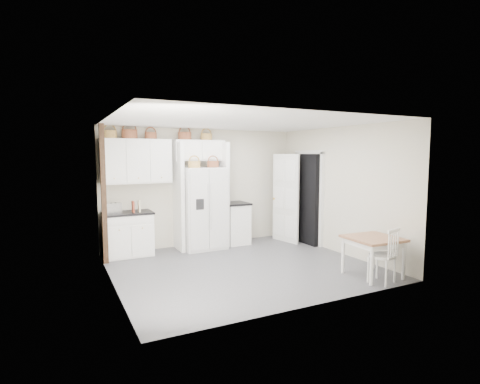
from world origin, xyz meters
TOP-DOWN VIEW (x-y plane):
  - floor at (0.00, 0.00)m, footprint 4.50×4.50m
  - ceiling at (0.00, 0.00)m, footprint 4.50×4.50m
  - wall_back at (0.00, 2.00)m, footprint 4.50×0.00m
  - wall_left at (-2.25, 0.00)m, footprint 0.00×4.00m
  - wall_right at (2.25, 0.00)m, footprint 0.00×4.00m
  - refrigerator at (-0.15, 1.61)m, footprint 0.91×0.73m
  - base_cab_left at (-1.72, 1.70)m, footprint 0.92×0.58m
  - base_cab_right at (0.67, 1.70)m, footprint 0.51×0.62m
  - dining_table at (1.70, -1.45)m, footprint 0.84×0.84m
  - windsor_chair at (1.58, -1.75)m, footprint 0.52×0.50m
  - counter_left at (-1.72, 1.70)m, footprint 0.96×0.62m
  - counter_right at (0.67, 1.70)m, footprint 0.56×0.66m
  - toaster at (-1.99, 1.68)m, footprint 0.32×0.21m
  - cookbook_red at (-1.62, 1.62)m, footprint 0.03×0.15m
  - cookbook_cream at (-1.50, 1.62)m, footprint 0.05×0.16m
  - basket_upper_a at (-1.99, 1.83)m, footprint 0.27×0.27m
  - basket_upper_b at (-1.61, 1.83)m, footprint 0.31×0.31m
  - basket_upper_c at (-1.19, 1.83)m, footprint 0.24×0.24m
  - basket_bridge_a at (-0.46, 1.83)m, footprint 0.29×0.29m
  - basket_bridge_b at (0.03, 1.83)m, footprint 0.25×0.25m
  - basket_fridge_a at (-0.37, 1.51)m, footprint 0.26×0.26m
  - basket_fridge_b at (0.05, 1.51)m, footprint 0.25×0.25m
  - upper_cabinet at (-1.50, 1.83)m, footprint 1.40×0.34m
  - bridge_cabinet at (-0.15, 1.83)m, footprint 1.12×0.34m
  - fridge_panel_left at (-0.66, 1.70)m, footprint 0.08×0.60m
  - fridge_panel_right at (0.36, 1.70)m, footprint 0.08×0.60m
  - trim_post at (-2.20, 1.35)m, footprint 0.09×0.09m
  - doorway_void at (2.16, 1.00)m, footprint 0.18×0.85m
  - door_slab at (1.80, 1.33)m, footprint 0.21×0.79m

SIDE VIEW (x-z plane):
  - floor at x=0.00m, z-range 0.00..0.00m
  - dining_table at x=1.70m, z-range 0.00..0.67m
  - base_cab_left at x=-1.72m, z-range 0.00..0.85m
  - windsor_chair at x=1.58m, z-range 0.00..0.87m
  - base_cab_right at x=0.67m, z-range 0.00..0.91m
  - counter_left at x=-1.72m, z-range 0.85..0.89m
  - refrigerator at x=-0.15m, z-range 0.00..1.76m
  - counter_right at x=0.67m, z-range 0.91..0.95m
  - toaster at x=-1.99m, z-range 0.89..1.09m
  - cookbook_red at x=-1.62m, z-range 0.89..1.11m
  - cookbook_cream at x=-1.50m, z-range 0.89..1.13m
  - doorway_void at x=2.16m, z-range 0.00..2.05m
  - door_slab at x=1.80m, z-range 0.00..2.05m
  - fridge_panel_left at x=-0.66m, z-range 0.00..2.30m
  - fridge_panel_right at x=0.36m, z-range 0.00..2.30m
  - wall_back at x=0.00m, z-range -0.95..3.55m
  - wall_left at x=-2.25m, z-range -0.70..3.30m
  - wall_right at x=2.25m, z-range -0.70..3.30m
  - trim_post at x=-2.20m, z-range 0.00..2.60m
  - basket_fridge_b at x=0.05m, z-range 1.76..1.90m
  - basket_fridge_a at x=-0.37m, z-range 1.76..1.90m
  - upper_cabinet at x=-1.50m, z-range 1.45..2.35m
  - bridge_cabinet at x=-0.15m, z-range 1.90..2.35m
  - basket_upper_c at x=-1.19m, z-range 2.35..2.49m
  - basket_bridge_b at x=0.03m, z-range 2.35..2.50m
  - basket_upper_a at x=-1.99m, z-range 2.35..2.50m
  - basket_bridge_a at x=-0.46m, z-range 2.35..2.51m
  - basket_upper_b at x=-1.61m, z-range 2.35..2.53m
  - ceiling at x=0.00m, z-range 2.60..2.60m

